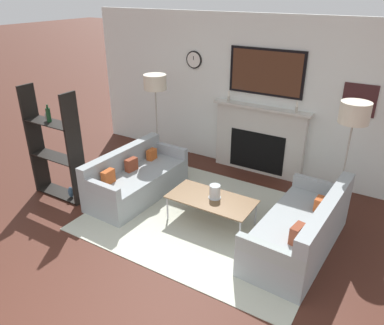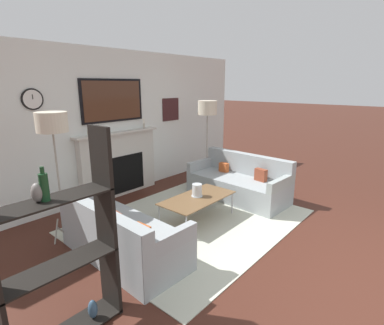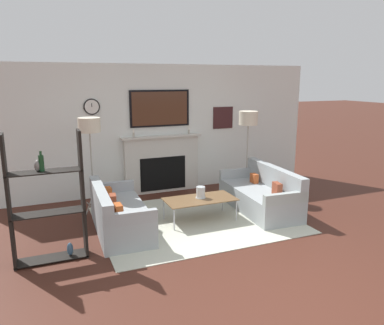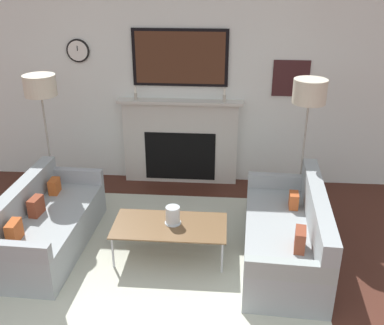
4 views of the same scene
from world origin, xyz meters
name	(u,v)px [view 3 (image 3 of 4)]	position (x,y,z in m)	size (l,w,h in m)	color
ground_plane	(296,308)	(0.00, 0.00, 0.00)	(60.00, 60.00, 0.00)	#432017
fireplace_wall	(160,135)	(0.00, 4.71, 1.22)	(7.14, 0.28, 2.70)	white
area_rug	(195,219)	(0.00, 2.79, 0.01)	(3.28, 2.63, 0.01)	beige
couch_left	(118,215)	(-1.33, 2.79, 0.28)	(0.82, 1.75, 0.74)	#99A0A3
couch_right	(261,195)	(1.34, 2.78, 0.28)	(0.91, 1.90, 0.80)	#99A0A3
coffee_table	(200,200)	(0.07, 2.73, 0.37)	(1.22, 0.61, 0.39)	brown
hurricane_candle	(201,193)	(0.10, 2.77, 0.48)	(0.18, 0.18, 0.20)	silver
floor_lamp_left	(89,127)	(-1.58, 3.73, 1.60)	(0.38, 0.38, 1.76)	#9E998E
floor_lamp_right	(248,119)	(1.58, 3.73, 1.59)	(0.39, 0.39, 1.77)	#9E998E
shelf_unit	(48,202)	(-2.36, 2.16, 0.82)	(0.94, 0.28, 1.75)	black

